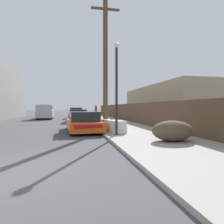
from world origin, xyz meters
TOP-DOWN VIEW (x-y plane):
  - sidewalk_curb at (5.30, 23.50)m, footprint 4.20×63.00m
  - discarded_fridge at (3.85, 5.96)m, footprint 1.14×1.89m
  - parked_sports_car_red at (2.29, 7.50)m, footprint 2.16×4.70m
  - car_parked_mid at (2.28, 15.88)m, footprint 2.01×4.44m
  - car_parked_far at (2.23, 22.64)m, footprint 1.88×4.47m
  - pickup_truck at (-1.69, 21.94)m, footprint 2.20×5.50m
  - utility_pole at (3.68, 7.56)m, footprint 1.80×0.29m
  - street_lamp at (3.76, 4.83)m, footprint 0.26×0.26m
  - brush_pile at (5.58, 2.62)m, footprint 1.69×1.23m
  - wooden_fence at (7.25, 16.88)m, footprint 0.08×33.74m
  - building_right_house at (12.75, 16.38)m, footprint 6.00×15.32m
  - pedestrian at (4.78, 21.60)m, footprint 0.34×0.34m

SIDE VIEW (x-z plane):
  - sidewalk_curb at x=5.30m, z-range 0.00..0.12m
  - discarded_fridge at x=3.85m, z-range 0.11..0.79m
  - brush_pile at x=5.58m, z-range 0.12..0.95m
  - parked_sports_car_red at x=2.29m, z-range -0.05..1.18m
  - car_parked_mid at x=2.28m, z-range -0.04..1.23m
  - car_parked_far at x=2.23m, z-range -0.05..1.40m
  - pickup_truck at x=-1.69m, z-range 0.00..1.80m
  - wooden_fence at x=7.25m, z-range 0.12..1.85m
  - pedestrian at x=4.78m, z-range 0.15..1.91m
  - building_right_house at x=12.75m, z-range 0.00..3.84m
  - street_lamp at x=3.76m, z-range 0.49..5.03m
  - utility_pole at x=3.68m, z-range 0.24..8.54m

